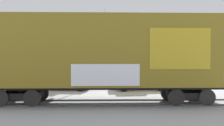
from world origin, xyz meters
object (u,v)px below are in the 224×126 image
Objects in this scene: freight_car at (105,53)px; flagpole at (105,38)px; parked_car_white at (139,79)px; parked_car_blue at (64,79)px.

freight_car is 1.82× the size of flagpole.
flagpole is 1.74× the size of parked_car_white.
freight_car is 3.15× the size of parked_car_blue.
freight_car is at bearing -118.89° from parked_car_white.
flagpole is at bearing 90.32° from freight_car.
parked_car_blue is (-3.37, -3.88, -3.85)m from flagpole.
parked_car_blue is 6.20m from parked_car_white.
freight_car reaches higher than parked_car_white.
parked_car_blue is 1.00× the size of parked_car_white.
parked_car_blue is (-3.42, 5.31, -2.00)m from freight_car.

